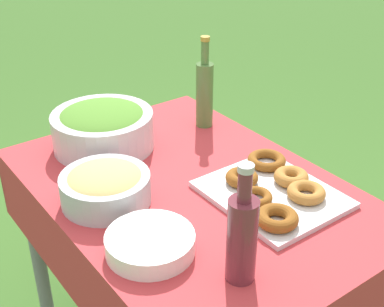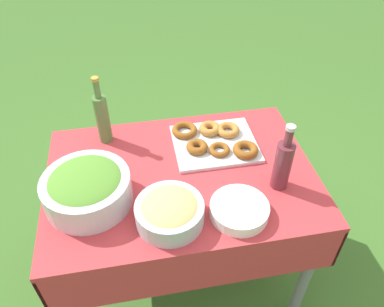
% 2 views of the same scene
% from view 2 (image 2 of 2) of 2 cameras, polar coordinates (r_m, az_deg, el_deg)
% --- Properties ---
extents(ground_plane, '(14.00, 14.00, 0.00)m').
position_cam_2_polar(ground_plane, '(2.16, -1.24, -17.60)').
color(ground_plane, '#3D6B28').
extents(picnic_table, '(1.11, 0.77, 0.76)m').
position_cam_2_polar(picnic_table, '(1.64, -1.57, -6.00)').
color(picnic_table, '#B73338').
rests_on(picnic_table, ground_plane).
extents(salad_bowl, '(0.33, 0.33, 0.14)m').
position_cam_2_polar(salad_bowl, '(1.45, -15.73, -5.04)').
color(salad_bowl, silver).
rests_on(salad_bowl, picnic_table).
extents(pasta_bowl, '(0.25, 0.25, 0.10)m').
position_cam_2_polar(pasta_bowl, '(1.35, -3.44, -8.75)').
color(pasta_bowl, '#B2B7BC').
rests_on(pasta_bowl, picnic_table).
extents(donut_platter, '(0.39, 0.33, 0.05)m').
position_cam_2_polar(donut_platter, '(1.68, 3.46, 1.96)').
color(donut_platter, silver).
rests_on(donut_platter, picnic_table).
extents(plate_stack, '(0.22, 0.22, 0.05)m').
position_cam_2_polar(plate_stack, '(1.40, 7.21, -8.52)').
color(plate_stack, white).
rests_on(plate_stack, picnic_table).
extents(olive_oil_bottle, '(0.06, 0.06, 0.32)m').
position_cam_2_polar(olive_oil_bottle, '(1.68, -13.51, 5.43)').
color(olive_oil_bottle, '#4C7238').
rests_on(olive_oil_bottle, picnic_table).
extents(wine_bottle, '(0.07, 0.07, 0.30)m').
position_cam_2_polar(wine_bottle, '(1.47, 13.68, -1.50)').
color(wine_bottle, maroon).
rests_on(wine_bottle, picnic_table).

